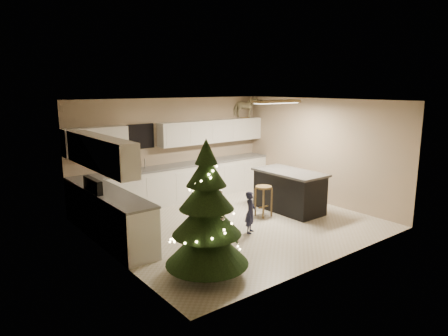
{
  "coord_description": "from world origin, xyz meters",
  "views": [
    {
      "loc": [
        -5.19,
        -6.31,
        2.87
      ],
      "look_at": [
        0.0,
        0.35,
        1.15
      ],
      "focal_mm": 32.0,
      "sensor_mm": 36.0,
      "label": 1
    }
  ],
  "objects_px": {
    "bar_stool": "(264,194)",
    "toddler": "(250,212)",
    "rocking_horse": "(245,107)",
    "christmas_tree": "(207,221)",
    "island": "(289,191)"
  },
  "relations": [
    {
      "from": "bar_stool",
      "to": "toddler",
      "type": "relative_size",
      "value": 0.82
    },
    {
      "from": "bar_stool",
      "to": "rocking_horse",
      "type": "xyz_separation_m",
      "value": [
        1.47,
        2.36,
        1.78
      ]
    },
    {
      "from": "christmas_tree",
      "to": "toddler",
      "type": "bearing_deg",
      "value": 28.81
    },
    {
      "from": "island",
      "to": "toddler",
      "type": "height_order",
      "value": "island"
    },
    {
      "from": "island",
      "to": "toddler",
      "type": "distance_m",
      "value": 1.77
    },
    {
      "from": "island",
      "to": "bar_stool",
      "type": "height_order",
      "value": "island"
    },
    {
      "from": "island",
      "to": "bar_stool",
      "type": "distance_m",
      "value": 0.76
    },
    {
      "from": "bar_stool",
      "to": "christmas_tree",
      "type": "distance_m",
      "value": 3.12
    },
    {
      "from": "bar_stool",
      "to": "christmas_tree",
      "type": "bearing_deg",
      "value": -149.71
    },
    {
      "from": "bar_stool",
      "to": "toddler",
      "type": "bearing_deg",
      "value": -147.07
    },
    {
      "from": "island",
      "to": "toddler",
      "type": "xyz_separation_m",
      "value": [
        -1.69,
        -0.53,
        -0.06
      ]
    },
    {
      "from": "christmas_tree",
      "to": "toddler",
      "type": "height_order",
      "value": "christmas_tree"
    },
    {
      "from": "christmas_tree",
      "to": "toddler",
      "type": "distance_m",
      "value": 2.04
    },
    {
      "from": "toddler",
      "to": "island",
      "type": "bearing_deg",
      "value": -16.91
    },
    {
      "from": "toddler",
      "to": "rocking_horse",
      "type": "height_order",
      "value": "rocking_horse"
    }
  ]
}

